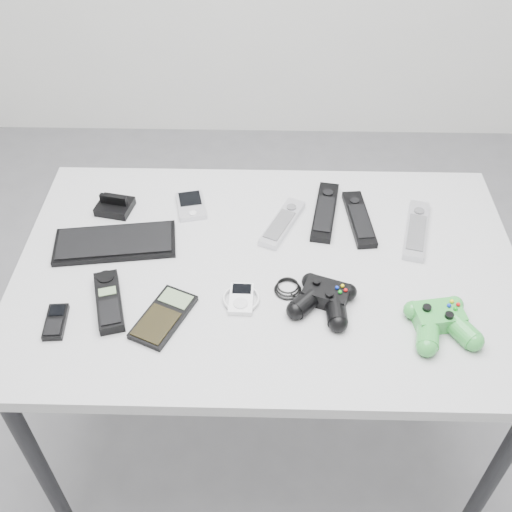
{
  "coord_description": "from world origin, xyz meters",
  "views": [
    {
      "loc": [
        -0.02,
        -1.1,
        1.8
      ],
      "look_at": [
        -0.05,
        -0.09,
        0.82
      ],
      "focal_mm": 42.0,
      "sensor_mm": 36.0,
      "label": 1
    }
  ],
  "objects_px": {
    "cordless_handset": "(109,301)",
    "controller_black": "(324,297)",
    "pda": "(191,205)",
    "mobile_phone": "(56,322)",
    "remote_silver_b": "(417,230)",
    "remote_black_a": "(325,211)",
    "calculator": "(164,317)",
    "mp3_player": "(241,298)",
    "desk": "(268,286)",
    "remote_black_b": "(359,218)",
    "pda_keyboard": "(115,242)",
    "remote_silver_a": "(282,223)",
    "controller_green": "(441,321)"
  },
  "relations": [
    {
      "from": "cordless_handset",
      "to": "remote_black_b",
      "type": "bearing_deg",
      "value": 10.97
    },
    {
      "from": "pda",
      "to": "mobile_phone",
      "type": "bearing_deg",
      "value": -135.07
    },
    {
      "from": "desk",
      "to": "mp3_player",
      "type": "height_order",
      "value": "mp3_player"
    },
    {
      "from": "pda_keyboard",
      "to": "pda",
      "type": "bearing_deg",
      "value": 32.89
    },
    {
      "from": "desk",
      "to": "calculator",
      "type": "distance_m",
      "value": 0.29
    },
    {
      "from": "cordless_handset",
      "to": "controller_black",
      "type": "distance_m",
      "value": 0.47
    },
    {
      "from": "remote_black_b",
      "to": "mobile_phone",
      "type": "relative_size",
      "value": 2.21
    },
    {
      "from": "cordless_handset",
      "to": "remote_black_a",
      "type": "bearing_deg",
      "value": 16.93
    },
    {
      "from": "pda_keyboard",
      "to": "remote_black_b",
      "type": "relative_size",
      "value": 1.4
    },
    {
      "from": "mobile_phone",
      "to": "desk",
      "type": "bearing_deg",
      "value": 17.49
    },
    {
      "from": "pda_keyboard",
      "to": "controller_black",
      "type": "xyz_separation_m",
      "value": [
        0.5,
        -0.18,
        0.01
      ]
    },
    {
      "from": "mobile_phone",
      "to": "cordless_handset",
      "type": "distance_m",
      "value": 0.12
    },
    {
      "from": "remote_black_a",
      "to": "mobile_phone",
      "type": "xyz_separation_m",
      "value": [
        -0.6,
        -0.38,
        -0.0
      ]
    },
    {
      "from": "remote_black_b",
      "to": "remote_silver_b",
      "type": "xyz_separation_m",
      "value": [
        0.14,
        -0.04,
        0.0
      ]
    },
    {
      "from": "pda_keyboard",
      "to": "controller_black",
      "type": "distance_m",
      "value": 0.53
    },
    {
      "from": "remote_black_a",
      "to": "calculator",
      "type": "height_order",
      "value": "remote_black_a"
    },
    {
      "from": "remote_silver_b",
      "to": "mobile_phone",
      "type": "distance_m",
      "value": 0.88
    },
    {
      "from": "remote_black_b",
      "to": "mp3_player",
      "type": "bearing_deg",
      "value": -142.32
    },
    {
      "from": "calculator",
      "to": "remote_black_b",
      "type": "bearing_deg",
      "value": 60.62
    },
    {
      "from": "remote_black_a",
      "to": "mp3_player",
      "type": "bearing_deg",
      "value": -114.44
    },
    {
      "from": "remote_silver_b",
      "to": "calculator",
      "type": "xyz_separation_m",
      "value": [
        -0.59,
        -0.29,
        -0.0
      ]
    },
    {
      "from": "pda",
      "to": "mp3_player",
      "type": "xyz_separation_m",
      "value": [
        0.14,
        -0.32,
        -0.0
      ]
    },
    {
      "from": "remote_black_b",
      "to": "controller_black",
      "type": "xyz_separation_m",
      "value": [
        -0.11,
        -0.28,
        0.01
      ]
    },
    {
      "from": "pda_keyboard",
      "to": "controller_green",
      "type": "relative_size",
      "value": 1.9
    },
    {
      "from": "pda",
      "to": "calculator",
      "type": "height_order",
      "value": "pda"
    },
    {
      "from": "mobile_phone",
      "to": "controller_black",
      "type": "distance_m",
      "value": 0.58
    },
    {
      "from": "desk",
      "to": "remote_silver_a",
      "type": "xyz_separation_m",
      "value": [
        0.03,
        0.15,
        0.08
      ]
    },
    {
      "from": "remote_silver_a",
      "to": "remote_black_a",
      "type": "relative_size",
      "value": 0.84
    },
    {
      "from": "remote_black_a",
      "to": "remote_silver_a",
      "type": "bearing_deg",
      "value": -147.67
    },
    {
      "from": "pda",
      "to": "pda_keyboard",
      "type": "bearing_deg",
      "value": -152.07
    },
    {
      "from": "remote_black_a",
      "to": "controller_black",
      "type": "relative_size",
      "value": 0.96
    },
    {
      "from": "pda",
      "to": "remote_black_a",
      "type": "height_order",
      "value": "remote_black_a"
    },
    {
      "from": "remote_silver_b",
      "to": "mobile_phone",
      "type": "xyz_separation_m",
      "value": [
        -0.82,
        -0.31,
        -0.0
      ]
    },
    {
      "from": "pda",
      "to": "cordless_handset",
      "type": "xyz_separation_m",
      "value": [
        -0.15,
        -0.34,
        0.0
      ]
    },
    {
      "from": "remote_black_a",
      "to": "mobile_phone",
      "type": "relative_size",
      "value": 2.37
    },
    {
      "from": "remote_silver_a",
      "to": "cordless_handset",
      "type": "height_order",
      "value": "cordless_handset"
    },
    {
      "from": "pda",
      "to": "remote_black_a",
      "type": "relative_size",
      "value": 0.48
    },
    {
      "from": "remote_black_b",
      "to": "calculator",
      "type": "relative_size",
      "value": 1.29
    },
    {
      "from": "pda_keyboard",
      "to": "mp3_player",
      "type": "xyz_separation_m",
      "value": [
        0.32,
        -0.17,
        -0.0
      ]
    },
    {
      "from": "cordless_handset",
      "to": "mp3_player",
      "type": "relative_size",
      "value": 1.93
    },
    {
      "from": "mp3_player",
      "to": "controller_green",
      "type": "xyz_separation_m",
      "value": [
        0.43,
        -0.07,
        0.02
      ]
    },
    {
      "from": "cordless_handset",
      "to": "controller_black",
      "type": "height_order",
      "value": "controller_black"
    },
    {
      "from": "mobile_phone",
      "to": "controller_black",
      "type": "bearing_deg",
      "value": 2.05
    },
    {
      "from": "desk",
      "to": "pda_keyboard",
      "type": "distance_m",
      "value": 0.39
    },
    {
      "from": "pda_keyboard",
      "to": "remote_black_b",
      "type": "xyz_separation_m",
      "value": [
        0.6,
        0.1,
        0.0
      ]
    },
    {
      "from": "remote_silver_b",
      "to": "controller_green",
      "type": "xyz_separation_m",
      "value": [
        -0.0,
        -0.31,
        0.01
      ]
    },
    {
      "from": "mobile_phone",
      "to": "controller_black",
      "type": "height_order",
      "value": "controller_black"
    },
    {
      "from": "mobile_phone",
      "to": "cordless_handset",
      "type": "height_order",
      "value": "cordless_handset"
    },
    {
      "from": "pda_keyboard",
      "to": "pda",
      "type": "relative_size",
      "value": 2.7
    },
    {
      "from": "remote_silver_b",
      "to": "controller_black",
      "type": "height_order",
      "value": "controller_black"
    }
  ]
}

